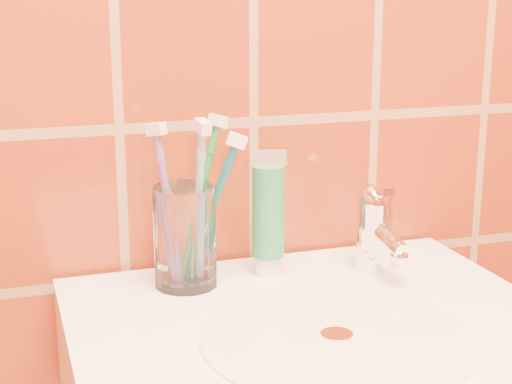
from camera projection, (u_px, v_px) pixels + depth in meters
name	position (u px, v px, depth m)	size (l,w,h in m)	color
glass_tumbler	(185.00, 237.00, 0.99)	(0.08, 0.08, 0.13)	white
toothpaste_tube	(268.00, 217.00, 1.03)	(0.05, 0.04, 0.17)	white
faucet	(376.00, 225.00, 1.04)	(0.05, 0.11, 0.12)	white
toothbrush_0	(169.00, 207.00, 0.98)	(0.04, 0.05, 0.21)	#774A9F
toothbrush_1	(199.00, 200.00, 1.01)	(0.08, 0.05, 0.22)	#1E7232
toothbrush_2	(211.00, 210.00, 0.99)	(0.09, 0.04, 0.20)	#0B5361
toothbrush_3	(198.00, 206.00, 0.97)	(0.03, 0.06, 0.22)	#6DA1C2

